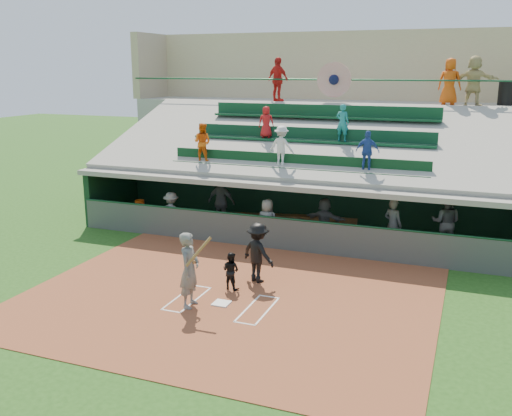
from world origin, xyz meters
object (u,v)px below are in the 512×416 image
at_px(batter_at_plate, 190,270).
at_px(trash_bin, 506,93).
at_px(water_cooler, 140,205).
at_px(home_plate, 221,303).
at_px(white_table, 142,217).
at_px(catcher, 231,271).

bearing_deg(batter_at_plate, trash_bin, 60.56).
distance_m(batter_at_plate, water_cooler, 8.32).
xyz_separation_m(batter_at_plate, water_cooler, (-5.46, 6.27, -0.15)).
bearing_deg(home_plate, batter_at_plate, -149.63).
relative_size(home_plate, water_cooler, 1.18).
relative_size(white_table, water_cooler, 2.05).
xyz_separation_m(white_table, trash_bin, (13.07, 7.28, 4.71)).
xyz_separation_m(home_plate, batter_at_plate, (-0.70, -0.41, 0.99)).
height_order(home_plate, batter_at_plate, batter_at_plate).
bearing_deg(trash_bin, water_cooler, -150.92).
bearing_deg(batter_at_plate, home_plate, 30.37).
distance_m(home_plate, trash_bin, 15.71).
relative_size(home_plate, catcher, 0.40).
height_order(catcher, water_cooler, catcher).
relative_size(catcher, white_table, 1.44).
xyz_separation_m(home_plate, white_table, (-6.12, 5.87, 0.33)).
distance_m(batter_at_plate, catcher, 1.64).
bearing_deg(water_cooler, trash_bin, 29.08).
relative_size(catcher, trash_bin, 1.13).
relative_size(home_plate, trash_bin, 0.45).
relative_size(batter_at_plate, white_table, 2.68).
height_order(catcher, trash_bin, trash_bin).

